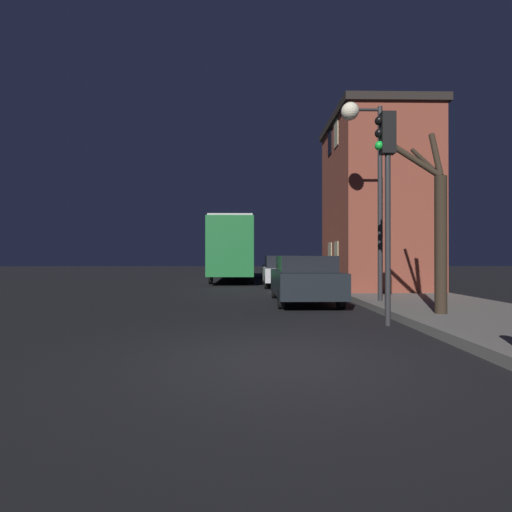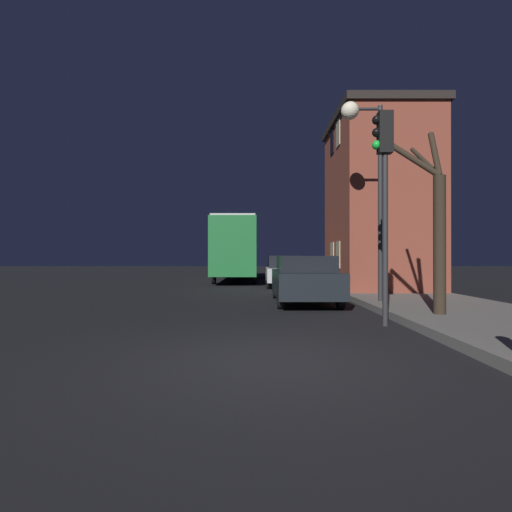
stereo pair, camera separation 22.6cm
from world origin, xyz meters
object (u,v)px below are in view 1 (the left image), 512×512
streetlamp (363,150)px  car_far_lane (276,267)px  traffic_light (386,173)px  bus (234,246)px  car_mid_lane (281,271)px  car_near_lane (304,279)px  bare_tree (437,225)px

streetlamp → car_far_lane: bearing=94.7°
traffic_light → bus: 17.57m
traffic_light → car_mid_lane: 11.84m
car_near_lane → streetlamp: bearing=-30.6°
traffic_light → car_far_lane: (-0.97, 20.36, -2.54)m
traffic_light → car_near_lane: size_ratio=1.00×
streetlamp → traffic_light: streetlamp is taller
bare_tree → bus: 17.30m
bare_tree → car_far_lane: bare_tree is taller
streetlamp → car_far_lane: size_ratio=1.40×
streetlamp → traffic_light: size_ratio=1.29×
car_near_lane → car_far_lane: bearing=89.2°
bus → car_far_lane: size_ratio=2.65×
bus → car_near_lane: bearing=-77.9°
bare_tree → car_far_lane: size_ratio=1.02×
bus → car_near_lane: size_ratio=2.43×
bare_tree → streetlamp: bearing=110.1°
traffic_light → car_far_lane: size_ratio=1.09×
car_mid_lane → bare_tree: bearing=-75.7°
car_far_lane → traffic_light: bearing=-87.3°
bus → car_far_lane: 4.66m
car_near_lane → traffic_light: bearing=-74.3°
car_near_lane → car_far_lane: size_ratio=1.09×
traffic_light → bare_tree: traffic_light is taller
bus → car_near_lane: 13.19m
car_near_lane → car_mid_lane: bearing=91.2°
car_near_lane → bare_tree: bearing=-54.3°
car_near_lane → car_far_lane: car_near_lane is taller
streetlamp → traffic_light: 3.61m
bare_tree → car_near_lane: bare_tree is taller
traffic_light → car_near_lane: (-1.20, 4.26, -2.51)m
bus → car_far_lane: bus is taller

